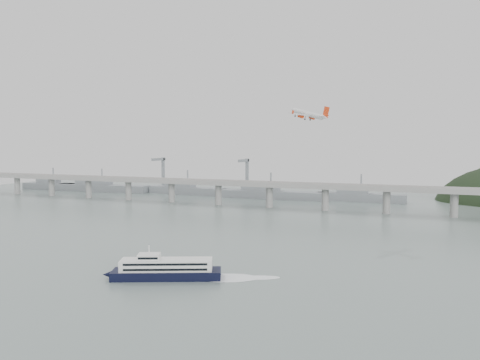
% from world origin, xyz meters
% --- Properties ---
extents(ground, '(900.00, 900.00, 0.00)m').
position_xyz_m(ground, '(0.00, 0.00, 0.00)').
color(ground, slate).
rests_on(ground, ground).
extents(bridge, '(800.00, 22.00, 23.90)m').
position_xyz_m(bridge, '(-1.15, 200.00, 17.65)').
color(bridge, gray).
rests_on(bridge, ground).
extents(distant_fleet, '(453.00, 60.90, 40.00)m').
position_xyz_m(distant_fleet, '(-155.36, 265.08, 6.22)').
color(distant_fleet, slate).
rests_on(distant_fleet, ground).
extents(ferry, '(71.23, 36.35, 14.24)m').
position_xyz_m(ferry, '(-1.07, -25.53, 3.86)').
color(ferry, black).
rests_on(ferry, ground).
extents(airliner, '(29.67, 28.19, 10.08)m').
position_xyz_m(airliner, '(31.62, 88.89, 74.84)').
color(airliner, silver).
rests_on(airliner, ground).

